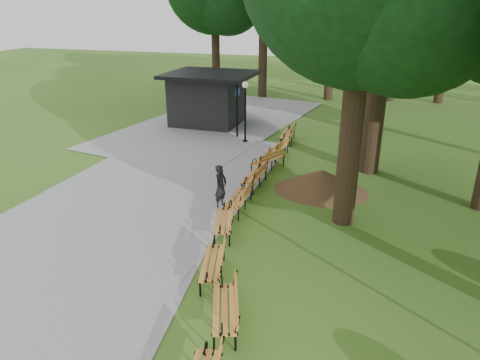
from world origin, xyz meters
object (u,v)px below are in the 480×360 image
(person, at_px, (221,187))
(bench_3, at_px, (224,220))
(dirt_mound, at_px, (321,181))
(kiosk, at_px, (207,99))
(bench_4, at_px, (239,198))
(bench_1, at_px, (224,308))
(bench_7, at_px, (277,148))
(bench_2, at_px, (213,263))
(lamp_post, at_px, (245,99))
(bench_8, at_px, (288,134))
(bench_6, at_px, (268,160))
(bench_5, at_px, (254,176))

(person, bearing_deg, bench_3, -145.50)
(dirt_mound, height_order, bench_3, bench_3)
(kiosk, xyz_separation_m, bench_4, (5.16, -10.63, -1.07))
(bench_1, height_order, bench_7, same)
(bench_2, relative_size, bench_3, 1.00)
(person, relative_size, lamp_post, 0.50)
(bench_8, bearing_deg, bench_1, 3.72)
(dirt_mound, height_order, bench_4, bench_4)
(bench_7, height_order, bench_8, same)
(lamp_post, xyz_separation_m, dirt_mound, (4.54, -5.28, -1.80))
(person, relative_size, bench_3, 0.82)
(bench_1, bearing_deg, bench_6, 169.08)
(person, relative_size, kiosk, 0.32)
(kiosk, distance_m, dirt_mound, 11.28)
(bench_7, bearing_deg, bench_6, 7.06)
(bench_3, relative_size, bench_8, 1.00)
(kiosk, xyz_separation_m, bench_6, (5.19, -6.47, -1.07))
(dirt_mound, bearing_deg, bench_4, -135.81)
(bench_3, bearing_deg, bench_4, 167.14)
(lamp_post, height_order, bench_6, lamp_post)
(kiosk, xyz_separation_m, bench_8, (5.22, -2.23, -1.07))
(lamp_post, bearing_deg, kiosk, 137.28)
(dirt_mound, bearing_deg, bench_3, -120.28)
(dirt_mound, bearing_deg, bench_5, -173.63)
(bench_5, bearing_deg, bench_8, -177.42)
(kiosk, bearing_deg, bench_7, -41.26)
(bench_5, relative_size, bench_6, 1.00)
(dirt_mound, distance_m, bench_2, 6.88)
(bench_1, height_order, bench_4, same)
(kiosk, xyz_separation_m, bench_5, (5.13, -8.47, -1.07))
(dirt_mound, relative_size, bench_3, 1.57)
(bench_5, height_order, bench_8, same)
(bench_2, height_order, bench_7, same)
(bench_4, bearing_deg, bench_1, 12.97)
(person, bearing_deg, bench_6, 3.41)
(bench_4, height_order, bench_7, same)
(person, relative_size, bench_7, 0.82)
(dirt_mound, xyz_separation_m, bench_2, (-1.97, -6.59, 0.01))
(bench_7, distance_m, bench_8, 2.54)
(bench_7, bearing_deg, bench_8, -171.49)
(bench_1, xyz_separation_m, bench_7, (-1.37, 11.66, 0.00))
(person, relative_size, bench_6, 0.82)
(bench_6, distance_m, bench_7, 1.70)
(bench_2, relative_size, bench_8, 1.00)
(person, bearing_deg, bench_1, -147.56)
(bench_2, xyz_separation_m, bench_4, (-0.55, 4.14, 0.00))
(bench_4, distance_m, bench_8, 8.41)
(bench_1, distance_m, bench_7, 11.74)
(bench_6, bearing_deg, bench_8, -154.45)
(lamp_post, distance_m, bench_1, 14.07)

